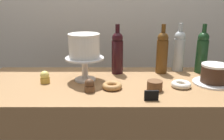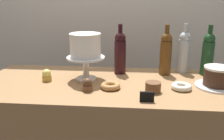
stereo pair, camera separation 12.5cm
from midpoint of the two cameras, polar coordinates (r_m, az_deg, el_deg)
back_wall at (r=2.28m, az=3.75°, el=14.01°), size 6.00×0.05×2.60m
cake_stand_pedestal at (r=1.49m, az=-3.73°, el=1.32°), size 0.23×0.23×0.14m
white_layer_cake at (r=1.46m, az=-3.82°, el=5.76°), size 0.19×0.19×0.14m
silver_serving_platter at (r=1.54m, az=25.28°, el=-3.44°), size 0.23×0.23×0.01m
chocolate_round_cake at (r=1.52m, az=25.55°, el=-1.32°), size 0.15×0.15×0.11m
wine_bottle_dark_red at (r=1.61m, az=4.13°, el=4.16°), size 0.08×0.08×0.33m
wine_bottle_amber at (r=1.64m, az=14.57°, el=3.87°), size 0.08×0.08×0.33m
wine_bottle_clear at (r=1.71m, az=18.41°, el=4.12°), size 0.08×0.08×0.33m
wine_bottle_green at (r=1.71m, az=23.40°, el=3.58°), size 0.08×0.08×0.33m
cupcake_chocolate at (r=1.32m, az=-3.08°, el=-3.53°), size 0.06×0.06×0.07m
cupcake_lemon at (r=1.52m, az=-12.68°, el=-1.22°), size 0.06×0.06×0.07m
donut_maple at (r=1.36m, az=2.06°, el=-3.74°), size 0.11×0.11×0.03m
donut_sugar at (r=1.42m, az=18.31°, el=-3.74°), size 0.11×0.11×0.03m
cookie_stack at (r=1.34m, az=12.19°, el=-3.93°), size 0.08×0.08×0.05m
price_sign_chalkboard at (r=1.21m, az=11.08°, el=-6.21°), size 0.07×0.01×0.05m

